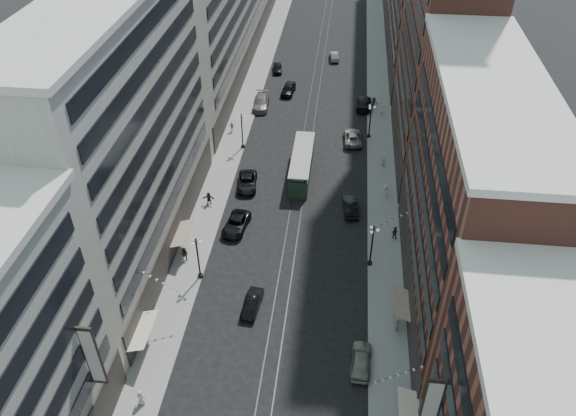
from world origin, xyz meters
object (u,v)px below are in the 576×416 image
at_px(lamppost_se_far, 372,244).
at_px(car_14, 334,56).
at_px(car_4, 361,360).
at_px(pedestrian_2, 185,254).
at_px(streetcar, 302,165).
at_px(car_12, 364,103).
at_px(car_13, 288,89).
at_px(pedestrian_8, 383,162).
at_px(car_10, 350,206).
at_px(car_11, 353,137).
at_px(car_2, 236,224).
at_px(pedestrian_1, 141,397).
at_px(pedestrian_7, 394,232).
at_px(lamppost_sw_mid, 242,130).
at_px(car_8, 261,102).
at_px(car_7, 247,182).
at_px(lamppost_se_mid, 370,119).
at_px(pedestrian_extra_0, 382,110).
at_px(lamppost_sw_far, 198,257).
at_px(pedestrian_6, 232,127).
at_px(pedestrian_extra_1, 386,191).
at_px(car_5, 252,304).
at_px(pedestrian_4, 397,325).
at_px(pedestrian_5, 209,198).
at_px(car_9, 277,68).
at_px(pedestrian_9, 374,103).

height_order(lamppost_se_far, car_14, lamppost_se_far).
bearing_deg(car_4, pedestrian_2, -28.36).
height_order(streetcar, car_12, streetcar).
height_order(car_13, pedestrian_8, car_13).
height_order(car_10, car_11, car_10).
height_order(car_2, car_10, car_10).
relative_size(pedestrian_1, pedestrian_8, 1.10).
height_order(lamppost_se_far, pedestrian_7, lamppost_se_far).
bearing_deg(lamppost_sw_mid, pedestrian_7, -40.50).
bearing_deg(car_14, car_8, 54.57).
height_order(car_4, car_7, car_4).
distance_m(lamppost_se_mid, pedestrian_extra_0, 7.69).
distance_m(lamppost_se_far, car_2, 16.80).
relative_size(lamppost_sw_far, lamppost_sw_mid, 1.00).
bearing_deg(car_8, pedestrian_6, -113.01).
bearing_deg(pedestrian_extra_1, lamppost_sw_far, -54.74).
height_order(pedestrian_1, car_8, pedestrian_1).
bearing_deg(lamppost_se_mid, pedestrian_6, -178.24).
bearing_deg(lamppost_sw_mid, car_13, 75.69).
bearing_deg(pedestrian_7, car_14, -62.17).
bearing_deg(car_5, pedestrian_extra_0, 77.83).
relative_size(lamppost_se_far, pedestrian_extra_0, 3.17).
xyz_separation_m(lamppost_se_mid, pedestrian_4, (2.56, -37.27, -2.14)).
relative_size(car_4, car_7, 0.87).
bearing_deg(car_10, pedestrian_1, 52.77).
bearing_deg(pedestrian_extra_0, car_7, 118.23).
xyz_separation_m(lamppost_se_far, pedestrian_5, (-20.33, 9.01, -2.10)).
bearing_deg(car_5, car_10, 67.07).
relative_size(car_7, pedestrian_8, 3.59).
bearing_deg(car_10, car_12, -99.82).
distance_m(car_8, pedestrian_7, 37.22).
bearing_deg(pedestrian_extra_0, car_2, 127.62).
distance_m(pedestrian_4, car_9, 62.45).
relative_size(car_9, pedestrian_9, 2.19).
xyz_separation_m(lamppost_sw_far, pedestrian_6, (-2.42, 31.36, -2.14)).
distance_m(car_11, pedestrian_extra_0, 9.60).
bearing_deg(lamppost_se_far, pedestrian_8, 84.54).
bearing_deg(car_9, lamppost_se_mid, -60.97).
relative_size(pedestrian_1, car_10, 0.35).
bearing_deg(pedestrian_4, streetcar, 18.78).
height_order(car_10, pedestrian_6, pedestrian_6).
relative_size(lamppost_se_mid, pedestrian_2, 3.21).
distance_m(pedestrian_2, pedestrian_extra_1, 26.99).
distance_m(pedestrian_1, pedestrian_7, 33.54).
xyz_separation_m(lamppost_sw_mid, pedestrian_extra_1, (20.44, -10.05, -2.02)).
distance_m(car_14, pedestrian_5, 49.69).
relative_size(car_13, pedestrian_7, 3.05).
height_order(car_10, pedestrian_8, pedestrian_8).
distance_m(lamppost_sw_mid, car_9, 27.29).
relative_size(car_12, pedestrian_extra_0, 3.28).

